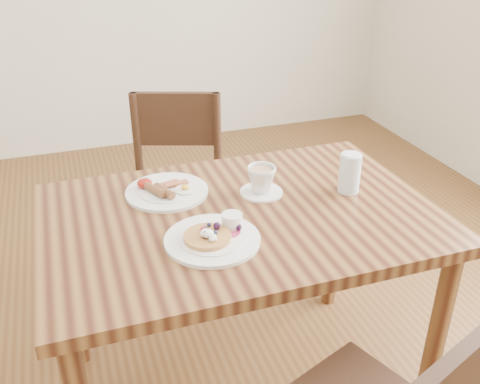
{
  "coord_description": "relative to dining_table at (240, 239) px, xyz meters",
  "views": [
    {
      "loc": [
        -0.46,
        -1.35,
        1.57
      ],
      "look_at": [
        0.0,
        0.0,
        0.82
      ],
      "focal_mm": 40.0,
      "sensor_mm": 36.0,
      "label": 1
    }
  ],
  "objects": [
    {
      "name": "dining_table",
      "position": [
        0.0,
        0.0,
        0.0
      ],
      "size": [
        1.2,
        0.8,
        0.75
      ],
      "color": "brown",
      "rests_on": "ground"
    },
    {
      "name": "chair_far",
      "position": [
        -0.05,
        0.72,
        -0.16
      ],
      "size": [
        0.54,
        0.54,
        0.88
      ],
      "rotation": [
        0.0,
        0.0,
        2.8
      ],
      "color": "#321C12",
      "rests_on": "ground"
    },
    {
      "name": "pancake_plate",
      "position": [
        -0.12,
        -0.13,
        0.11
      ],
      "size": [
        0.27,
        0.27,
        0.06
      ],
      "color": "white",
      "rests_on": "dining_table"
    },
    {
      "name": "breakfast_plate",
      "position": [
        -0.19,
        0.19,
        0.11
      ],
      "size": [
        0.27,
        0.27,
        0.04
      ],
      "color": "white",
      "rests_on": "dining_table"
    },
    {
      "name": "teacup_saucer",
      "position": [
        0.11,
        0.09,
        0.14
      ],
      "size": [
        0.14,
        0.14,
        0.1
      ],
      "color": "white",
      "rests_on": "dining_table"
    },
    {
      "name": "water_glass",
      "position": [
        0.38,
        0.02,
        0.16
      ],
      "size": [
        0.07,
        0.07,
        0.13
      ],
      "primitive_type": "cylinder",
      "color": "silver",
      "rests_on": "dining_table"
    }
  ]
}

